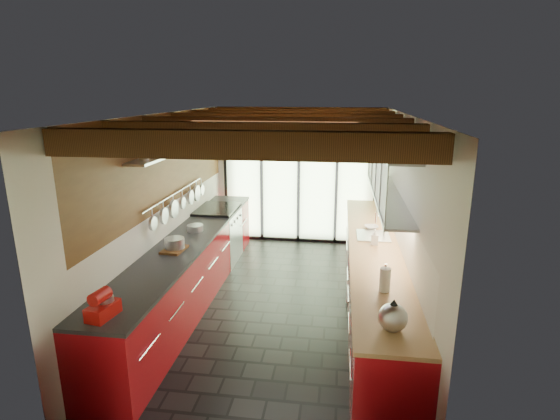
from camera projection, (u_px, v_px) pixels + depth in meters
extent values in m
plane|color=black|center=(279.00, 303.00, 6.13)|extent=(5.50, 5.50, 0.00)
plane|color=silver|center=(299.00, 176.00, 8.42)|extent=(3.20, 0.00, 3.20)
plane|color=silver|center=(226.00, 316.00, 3.16)|extent=(3.20, 0.00, 3.20)
plane|color=silver|center=(164.00, 210.00, 6.01)|extent=(0.00, 5.50, 5.50)
plane|color=silver|center=(403.00, 219.00, 5.58)|extent=(0.00, 5.50, 5.50)
plane|color=#472814|center=(279.00, 114.00, 5.45)|extent=(5.50, 5.50, 0.00)
cube|color=#593316|center=(238.00, 145.00, 3.33)|extent=(3.14, 0.14, 0.22)
cube|color=#593316|center=(259.00, 134.00, 4.19)|extent=(3.14, 0.14, 0.22)
cube|color=#593316|center=(273.00, 127.00, 5.05)|extent=(3.14, 0.14, 0.22)
cube|color=#593316|center=(284.00, 122.00, 5.91)|extent=(3.14, 0.14, 0.22)
cube|color=#593316|center=(291.00, 118.00, 6.77)|extent=(3.14, 0.14, 0.22)
cube|color=#593316|center=(297.00, 115.00, 7.64)|extent=(3.14, 0.14, 0.22)
cube|color=brown|center=(299.00, 121.00, 8.11)|extent=(3.14, 0.06, 0.50)
plane|color=brown|center=(168.00, 159.00, 6.02)|extent=(0.00, 4.90, 4.90)
plane|color=#C6EAAD|center=(299.00, 188.00, 8.47)|extent=(2.90, 0.00, 2.90)
cube|color=black|center=(226.00, 186.00, 8.65)|extent=(0.05, 0.04, 2.15)
cube|color=black|center=(375.00, 190.00, 8.26)|extent=(0.05, 0.04, 2.15)
cube|color=black|center=(299.00, 188.00, 8.42)|extent=(0.06, 0.05, 2.15)
cube|color=black|center=(299.00, 132.00, 8.14)|extent=(2.90, 0.05, 0.06)
cylinder|color=#AE0D12|center=(299.00, 121.00, 8.07)|extent=(0.34, 0.04, 0.34)
cylinder|color=beige|center=(299.00, 121.00, 8.05)|extent=(0.28, 0.02, 0.28)
cube|color=#A70E15|center=(190.00, 269.00, 6.19)|extent=(0.65, 5.00, 0.88)
cube|color=black|center=(188.00, 238.00, 6.07)|extent=(0.68, 5.00, 0.04)
cube|color=silver|center=(218.00, 237.00, 7.57)|extent=(0.66, 0.90, 0.90)
cube|color=black|center=(217.00, 210.00, 7.45)|extent=(0.65, 0.90, 0.06)
cube|color=#A70E15|center=(373.00, 279.00, 5.85)|extent=(0.65, 5.00, 0.88)
cube|color=tan|center=(375.00, 247.00, 5.73)|extent=(0.68, 5.00, 0.04)
cube|color=white|center=(348.00, 267.00, 6.27)|extent=(0.02, 0.60, 0.84)
cube|color=silver|center=(373.00, 236.00, 6.10)|extent=(0.45, 0.52, 0.02)
cylinder|color=silver|center=(384.00, 224.00, 6.04)|extent=(0.02, 0.02, 0.34)
torus|color=silver|center=(381.00, 212.00, 6.00)|extent=(0.14, 0.02, 0.14)
plane|color=silver|center=(376.00, 172.00, 5.77)|extent=(0.00, 3.00, 3.00)
cube|color=#9EA0A5|center=(388.00, 197.00, 5.83)|extent=(0.34, 3.00, 0.03)
cube|color=#9EA0A5|center=(391.00, 147.00, 5.66)|extent=(0.34, 3.00, 0.03)
cylinder|color=silver|center=(176.00, 193.00, 6.24)|extent=(0.02, 2.20, 0.02)
cube|color=silver|center=(176.00, 150.00, 5.97)|extent=(0.28, 2.60, 0.03)
cylinder|color=silver|center=(153.00, 223.00, 5.42)|extent=(0.04, 0.18, 0.18)
cylinder|color=silver|center=(164.00, 216.00, 5.76)|extent=(0.04, 0.22, 0.22)
cylinder|color=silver|center=(174.00, 209.00, 6.09)|extent=(0.04, 0.26, 0.26)
cylinder|color=silver|center=(183.00, 203.00, 6.43)|extent=(0.04, 0.18, 0.18)
cylinder|color=silver|center=(191.00, 197.00, 6.76)|extent=(0.04, 0.22, 0.22)
cylinder|color=silver|center=(197.00, 193.00, 7.05)|extent=(0.04, 0.26, 0.26)
cylinder|color=silver|center=(202.00, 190.00, 7.29)|extent=(0.04, 0.18, 0.18)
cube|color=red|center=(103.00, 311.00, 3.89)|extent=(0.22, 0.33, 0.13)
cylinder|color=red|center=(100.00, 296.00, 3.83)|extent=(0.15, 0.21, 0.12)
cylinder|color=silver|center=(106.00, 303.00, 3.93)|extent=(0.17, 0.17, 0.13)
cylinder|color=silver|center=(175.00, 244.00, 5.55)|extent=(0.31, 0.31, 0.16)
cylinder|color=silver|center=(195.00, 228.00, 6.33)|extent=(0.30, 0.30, 0.09)
cube|color=brown|center=(174.00, 250.00, 5.54)|extent=(0.28, 0.37, 0.03)
sphere|color=silver|center=(393.00, 316.00, 3.68)|extent=(0.31, 0.31, 0.25)
cone|color=black|center=(394.00, 302.00, 3.64)|extent=(0.11, 0.11, 0.07)
cylinder|color=silver|center=(391.00, 308.00, 3.80)|extent=(0.05, 0.10, 0.05)
cylinder|color=white|center=(385.00, 280.00, 4.38)|extent=(0.12, 0.12, 0.25)
cylinder|color=silver|center=(386.00, 266.00, 4.34)|extent=(0.02, 0.02, 0.05)
imported|color=silver|center=(375.00, 237.00, 5.74)|extent=(0.10, 0.10, 0.21)
imported|color=silver|center=(371.00, 227.00, 6.42)|extent=(0.23, 0.23, 0.05)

